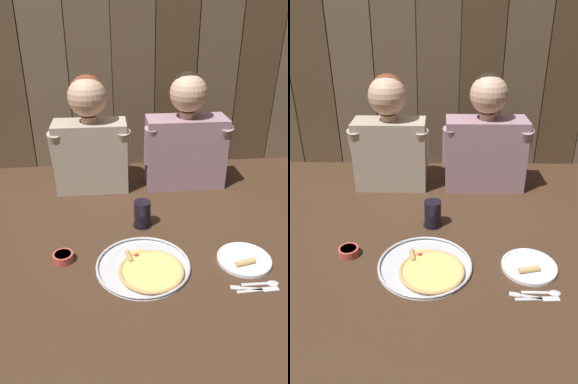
# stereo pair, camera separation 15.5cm
# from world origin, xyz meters

# --- Properties ---
(ground_plane) EXTENTS (3.20, 3.20, 0.00)m
(ground_plane) POSITION_xyz_m (0.00, 0.00, 0.00)
(ground_plane) COLOR #422B1C
(pizza_tray) EXTENTS (0.37, 0.37, 0.03)m
(pizza_tray) POSITION_xyz_m (-0.03, -0.19, 0.01)
(pizza_tray) COLOR silver
(pizza_tray) RESTS_ON ground
(dinner_plate) EXTENTS (0.21, 0.21, 0.03)m
(dinner_plate) POSITION_xyz_m (0.36, -0.18, 0.01)
(dinner_plate) COLOR white
(dinner_plate) RESTS_ON ground
(drinking_glass) EXTENTS (0.09, 0.09, 0.12)m
(drinking_glass) POSITION_xyz_m (-0.02, 0.12, 0.06)
(drinking_glass) COLOR black
(drinking_glass) RESTS_ON ground
(dipping_bowl) EXTENTS (0.08, 0.08, 0.03)m
(dipping_bowl) POSITION_xyz_m (-0.35, -0.11, 0.02)
(dipping_bowl) COLOR #CC4C42
(dipping_bowl) RESTS_ON ground
(table_fork) EXTENTS (0.13, 0.04, 0.01)m
(table_fork) POSITION_xyz_m (0.31, -0.33, 0.00)
(table_fork) COLOR silver
(table_fork) RESTS_ON ground
(table_knife) EXTENTS (0.16, 0.02, 0.01)m
(table_knife) POSITION_xyz_m (0.35, -0.35, 0.00)
(table_knife) COLOR silver
(table_knife) RESTS_ON ground
(table_spoon) EXTENTS (0.14, 0.03, 0.01)m
(table_spoon) POSITION_xyz_m (0.40, -0.32, 0.00)
(table_spoon) COLOR silver
(table_spoon) RESTS_ON ground
(diner_left) EXTENTS (0.41, 0.21, 0.60)m
(diner_left) POSITION_xyz_m (-0.25, 0.52, 0.29)
(diner_left) COLOR #B2A38E
(diner_left) RESTS_ON ground
(diner_right) EXTENTS (0.46, 0.21, 0.61)m
(diner_right) POSITION_xyz_m (0.25, 0.52, 0.28)
(diner_right) COLOR gray
(diner_right) RESTS_ON ground
(wooden_backdrop_wall) EXTENTS (2.19, 0.03, 1.19)m
(wooden_backdrop_wall) POSITION_xyz_m (0.00, 0.86, 0.59)
(wooden_backdrop_wall) COLOR brown
(wooden_backdrop_wall) RESTS_ON ground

